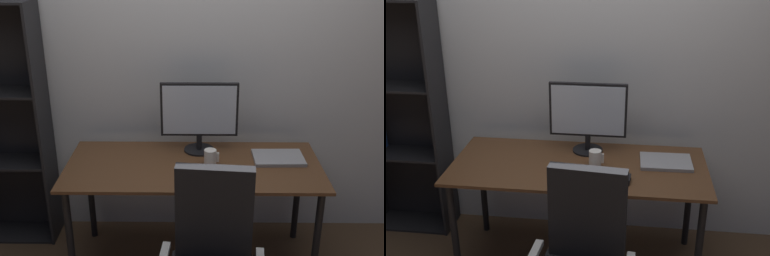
# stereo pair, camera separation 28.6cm
# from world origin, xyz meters

# --- Properties ---
(back_wall) EXTENTS (6.40, 0.10, 2.60)m
(back_wall) POSITION_xyz_m (0.00, 0.52, 1.30)
(back_wall) COLOR silver
(back_wall) RESTS_ON ground
(desk) EXTENTS (1.60, 0.70, 0.74)m
(desk) POSITION_xyz_m (0.00, 0.00, 0.66)
(desk) COLOR #56351E
(desk) RESTS_ON ground
(monitor) EXTENTS (0.50, 0.20, 0.47)m
(monitor) POSITION_xyz_m (0.04, 0.21, 1.01)
(monitor) COLOR black
(monitor) RESTS_ON desk
(keyboard) EXTENTS (0.29, 0.11, 0.02)m
(keyboard) POSITION_xyz_m (0.05, -0.19, 0.75)
(keyboard) COLOR #B7BABC
(keyboard) RESTS_ON desk
(mouse) EXTENTS (0.06, 0.10, 0.03)m
(mouse) POSITION_xyz_m (0.30, -0.19, 0.76)
(mouse) COLOR black
(mouse) RESTS_ON desk
(coffee_mug) EXTENTS (0.09, 0.08, 0.11)m
(coffee_mug) POSITION_xyz_m (0.11, -0.02, 0.79)
(coffee_mug) COLOR white
(coffee_mug) RESTS_ON desk
(laptop) EXTENTS (0.32, 0.24, 0.02)m
(laptop) POSITION_xyz_m (0.54, 0.08, 0.75)
(laptop) COLOR #99999E
(laptop) RESTS_ON desk
(bookshelf) EXTENTS (0.60, 0.28, 1.71)m
(bookshelf) POSITION_xyz_m (-1.33, 0.35, 0.84)
(bookshelf) COLOR black
(bookshelf) RESTS_ON ground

